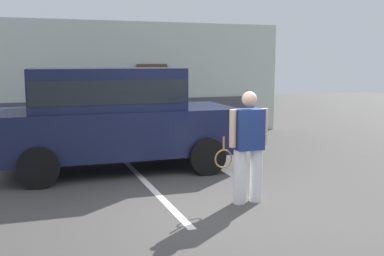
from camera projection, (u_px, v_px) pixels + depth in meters
name	position (u px, v px, depth m)	size (l,w,h in m)	color
ground_plane	(215.00, 208.00, 6.83)	(40.00, 40.00, 0.00)	#423F3D
parking_stripe_1	(150.00, 186.00, 8.01)	(0.12, 4.40, 0.01)	silver
house_frontage	(122.00, 83.00, 13.04)	(9.78, 0.40, 3.30)	silver
parked_suv	(113.00, 114.00, 9.10)	(4.66, 2.28, 2.05)	#141938
tennis_player_man	(248.00, 146.00, 7.00)	(0.90, 0.27, 1.73)	white
potted_plant_by_porch	(214.00, 125.00, 12.99)	(0.51, 0.51, 0.67)	gray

